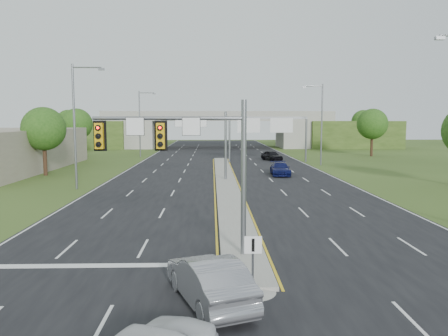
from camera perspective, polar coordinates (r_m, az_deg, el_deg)
ground at (r=19.95m, az=2.52°, el=-11.59°), size 240.00×240.00×0.00m
road at (r=54.31m, az=-0.12°, el=-0.22°), size 24.00×160.00×0.02m
median at (r=42.40m, az=0.30°, el=-1.92°), size 2.00×54.00×0.16m
median_nose at (r=16.17m, az=3.58°, el=-15.59°), size 2.00×2.00×0.16m
lane_markings at (r=48.25m, az=-0.65°, el=-1.01°), size 23.72×160.00×0.01m
signal_mast_near at (r=18.94m, az=-4.24°, el=2.04°), size 6.62×0.60×7.00m
signal_mast_far at (r=43.90m, az=-2.75°, el=4.42°), size 6.62×0.60×7.00m
keep_right_sign at (r=15.19m, az=3.80°, el=-11.36°), size 0.60×0.13×2.20m
sign_gantry at (r=64.38m, az=5.63°, el=5.42°), size 11.58×0.44×6.67m
overpass at (r=98.99m, az=-0.80°, el=4.75°), size 80.00×14.00×8.10m
lightpole_l_mid at (r=40.73m, az=-18.70°, el=5.90°), size 2.85×0.25×11.00m
lightpole_l_far at (r=74.90m, az=-10.81°, el=6.11°), size 2.85×0.25×11.00m
lightpole_r_far at (r=60.75m, az=12.46°, el=6.08°), size 2.85×0.25×11.00m
tree_l_near at (r=52.37m, az=-22.49°, el=4.74°), size 4.80×4.80×7.60m
tree_l_mid at (r=77.33m, az=-18.69°, el=5.45°), size 5.20×5.20×8.12m
tree_r_mid at (r=78.86m, az=18.81°, el=5.46°), size 5.20×5.20×8.12m
tree_back_a at (r=118.73m, az=-19.66°, el=5.73°), size 6.00×6.00×8.85m
tree_back_b at (r=115.19m, az=-12.99°, el=5.77°), size 5.60×5.60×8.32m
tree_back_c at (r=115.77m, az=11.13°, el=5.81°), size 5.60×5.60×8.32m
tree_back_d at (r=119.62m, az=17.72°, el=5.80°), size 6.00×6.00×8.85m
car_silver at (r=15.04m, az=-1.98°, el=-14.36°), size 3.27×5.11×1.59m
car_far_b at (r=49.10m, az=7.35°, el=-0.10°), size 2.26×5.06×1.44m
car_far_c at (r=67.06m, az=6.26°, el=1.63°), size 3.30×4.76×1.50m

